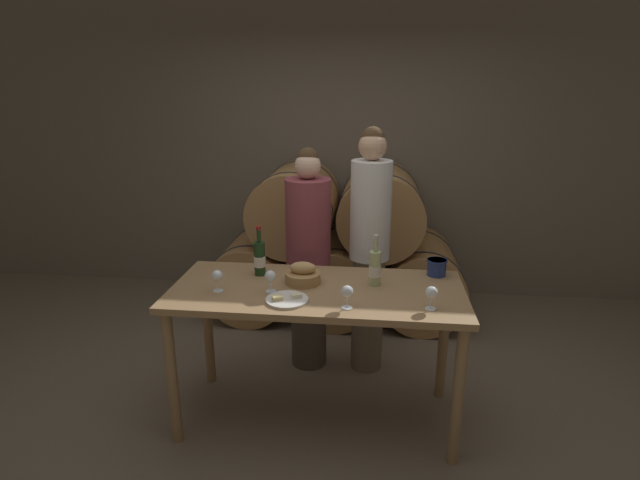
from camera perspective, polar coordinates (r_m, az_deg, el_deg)
ground_plane at (r=3.39m, az=-0.30°, el=-19.46°), size 10.00×10.00×0.00m
stone_wall_back at (r=4.91m, az=2.71°, el=12.33°), size 10.00×0.12×3.20m
barrel_stack at (r=4.51m, az=2.02°, el=-0.98°), size 2.22×0.98×1.36m
tasting_table at (r=2.99m, az=-0.32°, el=-7.52°), size 1.72×0.75×0.89m
person_left at (r=3.57m, az=-1.33°, el=-2.28°), size 0.32×0.32×1.63m
person_right at (r=3.51m, az=5.67°, el=-1.05°), size 0.28×0.28×1.77m
wine_bottle_red at (r=3.13m, az=-6.92°, el=-2.06°), size 0.07×0.07×0.32m
wine_bottle_white at (r=2.97m, az=6.30°, el=-3.16°), size 0.07×0.07×0.31m
blue_crock at (r=3.20m, az=13.20°, el=-2.98°), size 0.13×0.13×0.10m
bread_basket at (r=3.00m, az=-1.97°, el=-4.02°), size 0.21×0.21×0.13m
cheese_plate at (r=2.78m, az=-3.80°, el=-6.79°), size 0.24×0.24×0.04m
wine_glass_far_left at (r=2.93m, az=-11.68°, el=-4.09°), size 0.06×0.06×0.13m
wine_glass_left at (r=2.88m, az=-5.70°, el=-4.20°), size 0.06×0.06×0.13m
wine_glass_center at (r=2.66m, az=3.12°, el=-5.99°), size 0.06×0.06×0.13m
wine_glass_right at (r=2.71m, az=12.63°, el=-5.95°), size 0.06×0.06×0.13m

